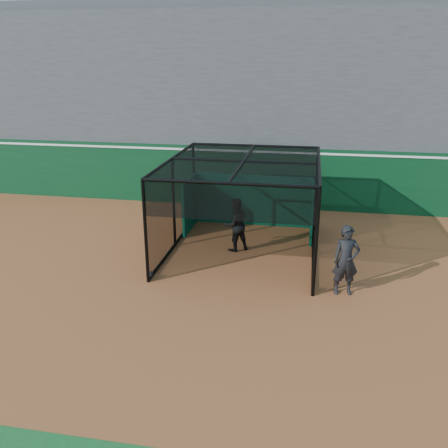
# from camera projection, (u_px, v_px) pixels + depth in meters

# --- Properties ---
(ground) EXTENTS (120.00, 120.00, 0.00)m
(ground) POSITION_uv_depth(u_px,v_px,m) (189.00, 298.00, 12.38)
(ground) COLOR brown
(ground) RESTS_ON ground
(outfield_wall) EXTENTS (50.00, 0.50, 2.50)m
(outfield_wall) POSITION_uv_depth(u_px,v_px,m) (239.00, 175.00, 19.84)
(outfield_wall) COLOR #0A391C
(outfield_wall) RESTS_ON ground
(grandstand) EXTENTS (50.00, 7.85, 8.95)m
(grandstand) POSITION_uv_depth(u_px,v_px,m) (251.00, 91.00, 22.29)
(grandstand) COLOR #4C4C4F
(grandstand) RESTS_ON ground
(batting_cage) EXTENTS (4.63, 5.57, 2.95)m
(batting_cage) POSITION_uv_depth(u_px,v_px,m) (243.00, 207.00, 14.97)
(batting_cage) COLOR black
(batting_cage) RESTS_ON ground
(batter) EXTENTS (1.08, 1.03, 1.75)m
(batter) POSITION_uv_depth(u_px,v_px,m) (235.00, 225.00, 15.21)
(batter) COLOR black
(batter) RESTS_ON ground
(on_deck_player) EXTENTS (0.76, 0.57, 1.89)m
(on_deck_player) POSITION_uv_depth(u_px,v_px,m) (346.00, 261.00, 12.34)
(on_deck_player) COLOR black
(on_deck_player) RESTS_ON ground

